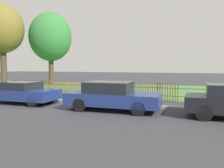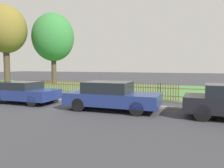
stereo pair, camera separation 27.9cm
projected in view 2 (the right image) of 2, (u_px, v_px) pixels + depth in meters
The scene contains 9 objects.
ground_plane at pixel (69, 102), 13.13m from camera, with size 120.00×120.00×0.00m, color #38383D.
kerb_stone at pixel (70, 101), 13.22m from camera, with size 42.50×0.20×0.12m, color #9E998E.
grass_strip at pixel (117, 89), 20.86m from camera, with size 42.50×11.59×0.01m, color #477F3D.
park_fence at pixel (89, 89), 15.45m from camera, with size 42.50×0.05×1.11m.
parked_car_black_saloon at pixel (24, 92), 12.77m from camera, with size 3.92×1.95×1.25m.
parked_car_navy_estate at pixel (111, 96), 10.70m from camera, with size 4.63×2.03×1.40m.
covered_motorcycle at pixel (103, 92), 13.12m from camera, with size 1.78×0.91×0.96m.
tree_nearest_kerb at pixel (5, 30), 23.22m from camera, with size 4.42×4.42×8.63m.
tree_behind_motorcycle at pixel (53, 37), 25.07m from camera, with size 4.77×4.77×8.21m.
Camera 2 is at (7.19, -11.13, 2.17)m, focal length 35.00 mm.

